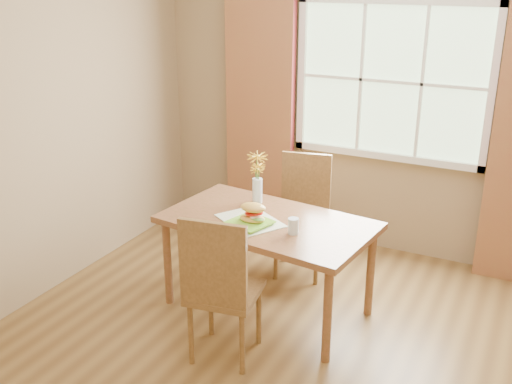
{
  "coord_description": "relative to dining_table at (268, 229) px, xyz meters",
  "views": [
    {
      "loc": [
        1.2,
        -2.99,
        2.37
      ],
      "look_at": [
        -0.53,
        0.46,
        0.92
      ],
      "focal_mm": 42.0,
      "sensor_mm": 36.0,
      "label": 1
    }
  ],
  "objects": [
    {
      "name": "window",
      "position": [
        0.46,
        1.37,
        0.86
      ],
      "size": [
        1.62,
        0.06,
        1.32
      ],
      "color": "#B0D5A1",
      "rests_on": "room"
    },
    {
      "name": "flower_vase",
      "position": [
        -0.21,
        0.26,
        0.31
      ],
      "size": [
        0.16,
        0.16,
        0.39
      ],
      "color": "silver",
      "rests_on": "dining_table"
    },
    {
      "name": "dining_table",
      "position": [
        0.0,
        0.0,
        0.0
      ],
      "size": [
        1.55,
        0.99,
        0.71
      ],
      "rotation": [
        0.0,
        0.0,
        -0.12
      ],
      "color": "brown",
      "rests_on": "room"
    },
    {
      "name": "chair_near",
      "position": [
        0.01,
        -0.71,
        -0.08
      ],
      "size": [
        0.48,
        0.48,
        1.01
      ],
      "rotation": [
        0.0,
        0.0,
        0.16
      ],
      "color": "brown",
      "rests_on": "room"
    },
    {
      "name": "croissant_sandwich",
      "position": [
        -0.05,
        -0.12,
        0.16
      ],
      "size": [
        0.2,
        0.14,
        0.14
      ],
      "rotation": [
        0.0,
        0.0,
        0.06
      ],
      "color": "#F6CC53",
      "rests_on": "plate"
    },
    {
      "name": "water_glass",
      "position": [
        0.25,
        -0.13,
        0.12
      ],
      "size": [
        0.07,
        0.07,
        0.11
      ],
      "color": "silver",
      "rests_on": "dining_table"
    },
    {
      "name": "placemat",
      "position": [
        -0.1,
        -0.08,
        0.08
      ],
      "size": [
        0.56,
        0.52,
        0.01
      ],
      "primitive_type": "cube",
      "rotation": [
        0.0,
        0.0,
        -0.55
      ],
      "color": "beige",
      "rests_on": "dining_table"
    },
    {
      "name": "chair_far",
      "position": [
        -0.02,
        0.7,
        -0.1
      ],
      "size": [
        0.48,
        0.48,
        0.97
      ],
      "rotation": [
        0.0,
        0.0,
        0.2
      ],
      "color": "brown",
      "rests_on": "room"
    },
    {
      "name": "room",
      "position": [
        0.46,
        -0.51,
        0.71
      ],
      "size": [
        4.24,
        3.84,
        2.74
      ],
      "color": "brown",
      "rests_on": "ground"
    },
    {
      "name": "plate",
      "position": [
        -0.07,
        -0.14,
        0.09
      ],
      "size": [
        0.32,
        0.32,
        0.01
      ],
      "primitive_type": "cube",
      "rotation": [
        0.0,
        0.0,
        -0.29
      ],
      "color": "#72BA2E",
      "rests_on": "placemat"
    },
    {
      "name": "curtain_left",
      "position": [
        -0.69,
        1.27,
        0.46
      ],
      "size": [
        0.65,
        0.08,
        2.2
      ],
      "primitive_type": "cube",
      "color": "maroon",
      "rests_on": "room"
    }
  ]
}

